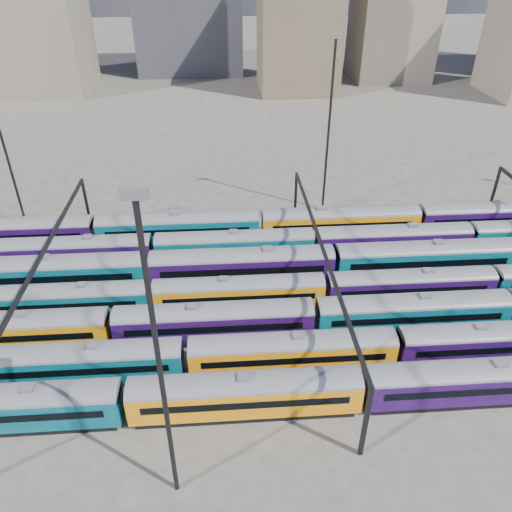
{
  "coord_description": "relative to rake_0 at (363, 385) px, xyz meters",
  "views": [
    {
      "loc": [
        -0.5,
        -45.29,
        36.27
      ],
      "look_at": [
        3.22,
        6.33,
        3.0
      ],
      "focal_mm": 35.0,
      "sensor_mm": 36.0,
      "label": 1
    }
  ],
  "objects": [
    {
      "name": "gantry_2",
      "position": [
        -1.21,
        15.0,
        4.09
      ],
      "size": [
        0.35,
        40.35,
        8.03
      ],
      "color": "black",
      "rests_on": "ground"
    },
    {
      "name": "rake_5",
      "position": [
        -0.01,
        25.0,
        0.0
      ],
      "size": [
        125.24,
        3.05,
        5.14
      ],
      "color": "black",
      "rests_on": "ground"
    },
    {
      "name": "mast_3",
      "position": [
        3.79,
        39.0,
        11.27
      ],
      "size": [
        1.4,
        0.5,
        25.6
      ],
      "color": "black",
      "rests_on": "ground"
    },
    {
      "name": "rake_3",
      "position": [
        -0.46,
        15.0,
        -0.15
      ],
      "size": [
        118.47,
        2.89,
        4.86
      ],
      "color": "black",
      "rests_on": "ground"
    },
    {
      "name": "rake_4",
      "position": [
        -9.77,
        20.0,
        0.23
      ],
      "size": [
        112.91,
        3.3,
        5.58
      ],
      "color": "black",
      "rests_on": "ground"
    },
    {
      "name": "rake_2",
      "position": [
        -2.6,
        10.0,
        0.03
      ],
      "size": [
        126.38,
        3.08,
        5.19
      ],
      "color": "black",
      "rests_on": "ground"
    },
    {
      "name": "mast_2",
      "position": [
        -16.21,
        -7.0,
        11.27
      ],
      "size": [
        1.4,
        0.5,
        25.6
      ],
      "color": "black",
      "rests_on": "ground"
    },
    {
      "name": "rake_0",
      "position": [
        0.0,
        0.0,
        0.0
      ],
      "size": [
        125.11,
        3.05,
        5.14
      ],
      "color": "black",
      "rests_on": "ground"
    },
    {
      "name": "mast_1",
      "position": [
        -41.21,
        37.0,
        11.27
      ],
      "size": [
        1.4,
        0.5,
        25.6
      ],
      "color": "black",
      "rests_on": "ground"
    },
    {
      "name": "rake_6",
      "position": [
        4.46,
        30.0,
        0.21
      ],
      "size": [
        156.94,
        3.28,
        5.53
      ],
      "color": "black",
      "rests_on": "ground"
    },
    {
      "name": "ground",
      "position": [
        -11.21,
        15.0,
        -2.7
      ],
      "size": [
        500.0,
        500.0,
        0.0
      ],
      "primitive_type": "plane",
      "color": "#45413A",
      "rests_on": "ground"
    },
    {
      "name": "rake_1",
      "position": [
        -5.65,
        5.0,
        -0.05
      ],
      "size": [
        102.14,
        2.99,
        5.04
      ],
      "color": "black",
      "rests_on": "ground"
    },
    {
      "name": "gantry_1",
      "position": [
        -31.21,
        15.0,
        4.09
      ],
      "size": [
        0.35,
        40.35,
        8.03
      ],
      "color": "black",
      "rests_on": "ground"
    }
  ]
}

